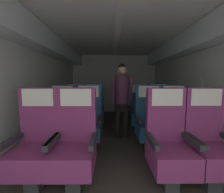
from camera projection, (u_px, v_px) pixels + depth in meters
The scene contains 15 objects.
ground at pixel (118, 142), 2.99m from camera, with size 3.34×6.15×0.02m, color #3D3833.
fuselage_shell at pixel (117, 63), 3.07m from camera, with size 3.22×5.80×2.18m.
seat_a_left_window at pixel (36, 145), 1.72m from camera, with size 0.48×0.52×1.12m.
seat_a_left_aisle at pixel (75, 145), 1.72m from camera, with size 0.48×0.52×1.12m.
seat_a_right_aisle at pixel (209, 145), 1.74m from camera, with size 0.48×0.52×1.12m.
seat_a_right_window at pixel (169, 145), 1.73m from camera, with size 0.48×0.52×1.12m.
seat_b_left_window at pixel (62, 123), 2.63m from camera, with size 0.48×0.52×1.12m.
seat_b_left_aisle at pixel (88, 123), 2.64m from camera, with size 0.48×0.52×1.12m.
seat_b_right_aisle at pixel (175, 123), 2.65m from camera, with size 0.48×0.52×1.12m.
seat_b_right_window at pixel (149, 123), 2.64m from camera, with size 0.48×0.52×1.12m.
seat_c_left_window at pixel (75, 112), 3.52m from camera, with size 0.48×0.52×1.12m.
seat_c_left_aisle at pixel (94, 112), 3.52m from camera, with size 0.48×0.52×1.12m.
seat_c_right_aisle at pixel (158, 112), 3.54m from camera, with size 0.48×0.52×1.12m.
seat_c_right_window at pixel (139, 112), 3.53m from camera, with size 0.48×0.52×1.12m.
flight_attendant at pixel (122, 93), 3.14m from camera, with size 0.43×0.28×1.55m.
Camera 1 is at (-0.14, -0.00, 1.21)m, focal length 24.40 mm.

